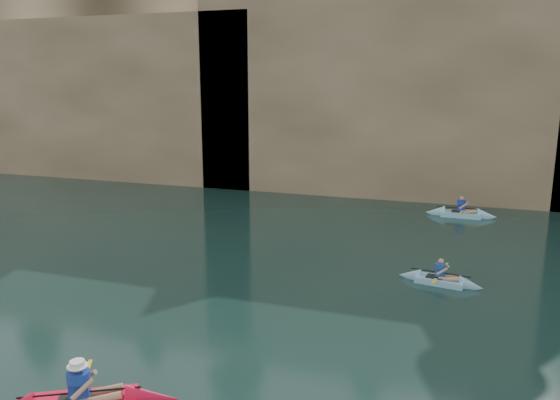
% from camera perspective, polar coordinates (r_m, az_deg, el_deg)
% --- Properties ---
extents(cliff, '(70.00, 16.00, 12.00)m').
position_cam_1_polar(cliff, '(38.01, 11.78, 11.65)').
color(cliff, tan).
rests_on(cliff, ground).
extents(cliff_slab_west, '(26.00, 2.40, 10.56)m').
position_cam_1_polar(cliff_slab_west, '(39.18, -20.83, 10.07)').
color(cliff_slab_west, tan).
rests_on(cliff_slab_west, ground).
extents(cliff_slab_center, '(24.00, 2.40, 11.40)m').
position_cam_1_polar(cliff_slab_center, '(30.44, 13.76, 10.84)').
color(cliff_slab_center, tan).
rests_on(cliff_slab_center, ground).
extents(sea_cave_west, '(4.50, 1.00, 4.00)m').
position_cam_1_polar(sea_cave_west, '(37.67, -18.71, 5.14)').
color(sea_cave_west, black).
rests_on(sea_cave_west, ground).
extents(sea_cave_center, '(3.50, 1.00, 3.20)m').
position_cam_1_polar(sea_cave_center, '(31.30, 2.24, 3.68)').
color(sea_cave_center, black).
rests_on(sea_cave_center, ground).
extents(kayaker_ltblue_near, '(2.72, 2.08, 1.04)m').
position_cam_1_polar(kayaker_ltblue_near, '(18.32, 16.36, -8.00)').
color(kayaker_ltblue_near, '#80B9D6').
rests_on(kayaker_ltblue_near, ground).
extents(kayaker_ltblue_mid, '(3.23, 2.42, 1.23)m').
position_cam_1_polar(kayaker_ltblue_mid, '(27.31, 18.36, -1.36)').
color(kayaker_ltblue_mid, '#8AD0E8').
rests_on(kayaker_ltblue_mid, ground).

